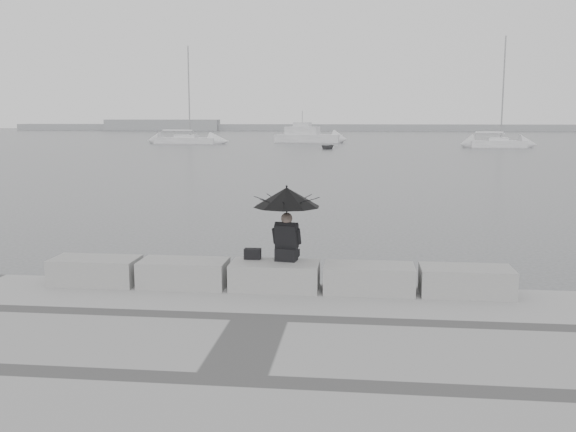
# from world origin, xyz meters

# --- Properties ---
(ground) EXTENTS (360.00, 360.00, 0.00)m
(ground) POSITION_xyz_m (0.00, 0.00, 0.00)
(ground) COLOR #3F4143
(ground) RESTS_ON ground
(stone_block_far_left) EXTENTS (1.60, 0.80, 0.50)m
(stone_block_far_left) POSITION_xyz_m (-3.40, -0.45, 0.75)
(stone_block_far_left) COLOR gray
(stone_block_far_left) RESTS_ON promenade
(stone_block_left) EXTENTS (1.60, 0.80, 0.50)m
(stone_block_left) POSITION_xyz_m (-1.70, -0.45, 0.75)
(stone_block_left) COLOR gray
(stone_block_left) RESTS_ON promenade
(stone_block_centre) EXTENTS (1.60, 0.80, 0.50)m
(stone_block_centre) POSITION_xyz_m (0.00, -0.45, 0.75)
(stone_block_centre) COLOR gray
(stone_block_centre) RESTS_ON promenade
(stone_block_right) EXTENTS (1.60, 0.80, 0.50)m
(stone_block_right) POSITION_xyz_m (1.70, -0.45, 0.75)
(stone_block_right) COLOR gray
(stone_block_right) RESTS_ON promenade
(stone_block_far_right) EXTENTS (1.60, 0.80, 0.50)m
(stone_block_far_right) POSITION_xyz_m (3.40, -0.45, 0.75)
(stone_block_far_right) COLOR gray
(stone_block_far_right) RESTS_ON promenade
(seated_person) EXTENTS (1.23, 1.23, 1.39)m
(seated_person) POSITION_xyz_m (0.19, -0.23, 2.02)
(seated_person) COLOR black
(seated_person) RESTS_ON stone_block_centre
(bag) EXTENTS (0.31, 0.17, 0.20)m
(bag) POSITION_xyz_m (-0.45, -0.20, 1.10)
(bag) COLOR black
(bag) RESTS_ON stone_block_centre
(distant_landmass) EXTENTS (180.00, 8.00, 2.80)m
(distant_landmass) POSITION_xyz_m (-8.14, 154.51, 0.90)
(distant_landmass) COLOR gray
(distant_landmass) RESTS_ON ground
(sailboat_left) EXTENTS (8.64, 3.36, 12.90)m
(sailboat_left) POSITION_xyz_m (-21.79, 72.84, 0.52)
(sailboat_left) COLOR silver
(sailboat_left) RESTS_ON ground
(sailboat_right) EXTENTS (6.47, 2.66, 12.90)m
(sailboat_right) POSITION_xyz_m (17.50, 66.53, 0.54)
(sailboat_right) COLOR silver
(sailboat_right) RESTS_ON ground
(motor_cruiser) EXTENTS (9.59, 4.63, 4.50)m
(motor_cruiser) POSITION_xyz_m (-5.79, 78.65, 0.89)
(motor_cruiser) COLOR silver
(motor_cruiser) RESTS_ON ground
(dinghy) EXTENTS (3.25, 1.52, 0.54)m
(dinghy) POSITION_xyz_m (-2.23, 61.00, 0.27)
(dinghy) COLOR slate
(dinghy) RESTS_ON ground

